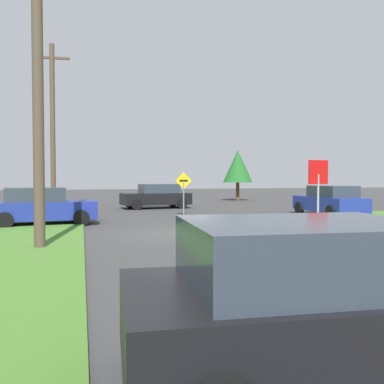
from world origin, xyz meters
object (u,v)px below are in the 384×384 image
at_px(car_behind_on_main_road, 324,304).
at_px(parked_car_near_building, 41,207).
at_px(utility_pole_mid, 53,128).
at_px(direction_sign, 184,189).
at_px(oak_tree_left, 238,166).
at_px(car_on_crossroad, 330,201).
at_px(car_approaching_junction, 157,196).
at_px(stop_sign, 318,183).
at_px(utility_pole_near, 38,79).

relative_size(car_behind_on_main_road, parked_car_near_building, 0.92).
height_order(utility_pole_mid, direction_sign, utility_pole_mid).
bearing_deg(utility_pole_mid, car_behind_on_main_road, -79.20).
distance_m(car_behind_on_main_road, oak_tree_left, 33.37).
bearing_deg(car_on_crossroad, oak_tree_left, -3.61).
bearing_deg(utility_pole_mid, car_approaching_junction, 34.07).
relative_size(stop_sign, car_behind_on_main_road, 0.63).
distance_m(parked_car_near_building, direction_sign, 7.50).
distance_m(utility_pole_near, utility_pole_mid, 10.74).
distance_m(utility_pole_near, oak_tree_left, 26.88).
bearing_deg(car_approaching_junction, utility_pole_near, 61.37).
height_order(car_on_crossroad, parked_car_near_building, same).
bearing_deg(car_behind_on_main_road, utility_pole_near, 114.89).
bearing_deg(stop_sign, car_approaching_junction, -88.62).
xyz_separation_m(stop_sign, oak_tree_left, (5.83, 22.56, 1.19)).
bearing_deg(utility_pole_mid, parked_car_near_building, -92.95).
distance_m(car_on_crossroad, oak_tree_left, 15.66).
relative_size(car_on_crossroad, oak_tree_left, 0.98).
xyz_separation_m(car_behind_on_main_road, oak_tree_left, (11.19, 31.36, 2.25)).
bearing_deg(car_approaching_junction, direction_sign, 87.31).
xyz_separation_m(stop_sign, car_behind_on_main_road, (-5.36, -8.79, -1.06)).
relative_size(stop_sign, utility_pole_near, 0.28).
bearing_deg(direction_sign, car_behind_on_main_road, -99.36).
xyz_separation_m(utility_pole_near, oak_tree_left, (14.63, 22.48, -1.74)).
height_order(car_on_crossroad, oak_tree_left, oak_tree_left).
bearing_deg(parked_car_near_building, utility_pole_mid, 79.98).
distance_m(parked_car_near_building, utility_pole_near, 7.51).
xyz_separation_m(car_on_crossroad, utility_pole_near, (-13.89, -7.00, 4.00)).
bearing_deg(direction_sign, oak_tree_left, 58.39).
bearing_deg(parked_car_near_building, car_on_crossroad, -4.43).
bearing_deg(car_on_crossroad, parked_car_near_building, 91.79).
height_order(utility_pole_mid, oak_tree_left, utility_pole_mid).
xyz_separation_m(car_behind_on_main_road, utility_pole_near, (-3.44, 8.88, 4.00)).
xyz_separation_m(car_approaching_junction, parked_car_near_building, (-6.50, -8.65, -0.00)).
height_order(car_on_crossroad, utility_pole_near, utility_pole_near).
xyz_separation_m(car_behind_on_main_road, direction_sign, (2.96, 17.99, 0.64)).
height_order(parked_car_near_building, direction_sign, direction_sign).
height_order(parked_car_near_building, oak_tree_left, oak_tree_left).
distance_m(utility_pole_mid, oak_tree_left, 19.07).
distance_m(car_on_crossroad, car_approaching_junction, 11.24).
relative_size(car_on_crossroad, parked_car_near_building, 0.99).
height_order(stop_sign, direction_sign, stop_sign).
height_order(stop_sign, parked_car_near_building, stop_sign).
height_order(car_approaching_junction, direction_sign, direction_sign).
xyz_separation_m(car_on_crossroad, utility_pole_mid, (-14.19, 3.74, 3.87)).
bearing_deg(oak_tree_left, direction_sign, -121.61).
height_order(car_behind_on_main_road, utility_pole_mid, utility_pole_mid).
bearing_deg(car_approaching_junction, car_behind_on_main_road, 77.06).
xyz_separation_m(stop_sign, car_on_crossroad, (5.09, 7.08, -1.06)).
bearing_deg(car_approaching_junction, oak_tree_left, -145.96).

